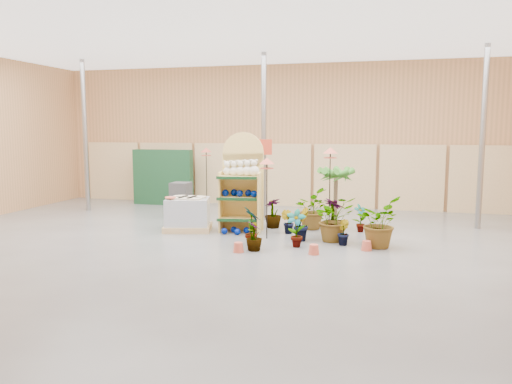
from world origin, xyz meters
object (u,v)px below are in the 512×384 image
pallet_stack (188,214)px  bird_table_front (267,164)px  display_shelf (242,186)px  potted_plant_2 (333,219)px

pallet_stack → bird_table_front: (2.08, -0.41, 1.30)m
display_shelf → potted_plant_2: (2.27, -0.61, -0.60)m
display_shelf → pallet_stack: 1.50m
bird_table_front → potted_plant_2: size_ratio=1.84×
bird_table_front → display_shelf: bearing=137.5°
potted_plant_2 → display_shelf: bearing=164.9°
display_shelf → bird_table_front: (0.79, -0.72, 0.61)m
pallet_stack → bird_table_front: bearing=-25.4°
display_shelf → pallet_stack: bearing=-174.8°
display_shelf → pallet_stack: display_shelf is taller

